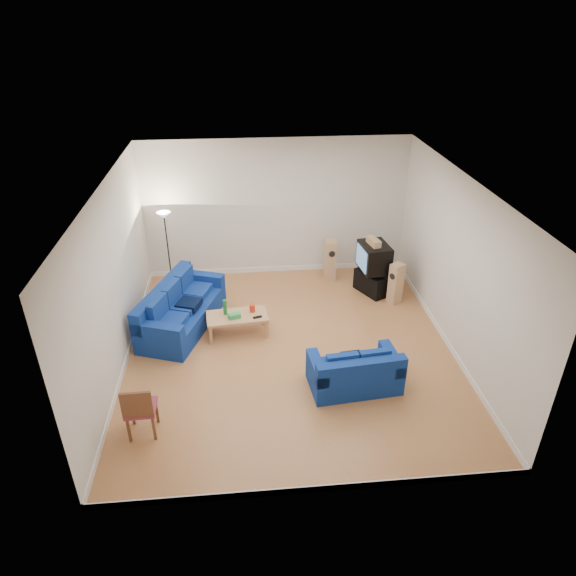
{
  "coord_description": "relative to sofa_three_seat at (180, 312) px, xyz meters",
  "views": [
    {
      "loc": [
        -0.79,
        -7.83,
        5.71
      ],
      "look_at": [
        0.0,
        0.4,
        1.1
      ],
      "focal_mm": 32.0,
      "sensor_mm": 36.0,
      "label": 1
    }
  ],
  "objects": [
    {
      "name": "av_receiver",
      "position": [
        4.11,
        1.01,
        0.2
      ],
      "size": [
        0.42,
        0.47,
        0.09
      ],
      "primitive_type": "cube",
      "rotation": [
        0.0,
        0.0,
        -1.26
      ],
      "color": "black",
      "rests_on": "tv_stand"
    },
    {
      "name": "sofa_loveseat",
      "position": [
        3.09,
        -2.2,
        -0.05
      ],
      "size": [
        1.56,
        0.97,
        0.74
      ],
      "rotation": [
        0.0,
        0.0,
        0.1
      ],
      "color": "navy",
      "rests_on": "ground"
    },
    {
      "name": "speaker_left",
      "position": [
        3.31,
        1.68,
        0.17
      ],
      "size": [
        0.25,
        0.32,
        0.99
      ],
      "rotation": [
        0.0,
        0.0,
        0.06
      ],
      "color": "tan",
      "rests_on": "ground"
    },
    {
      "name": "dining_chair",
      "position": [
        -0.3,
        -2.98,
        0.19
      ],
      "size": [
        0.45,
        0.45,
        0.93
      ],
      "rotation": [
        0.0,
        0.0,
        0.02
      ],
      "color": "brown",
      "rests_on": "ground"
    },
    {
      "name": "tv_stand",
      "position": [
        4.16,
        1.0,
        -0.08
      ],
      "size": [
        0.76,
        0.91,
        0.49
      ],
      "primitive_type": "cube",
      "rotation": [
        0.0,
        0.0,
        -1.09
      ],
      "color": "black",
      "rests_on": "ground"
    },
    {
      "name": "red_canister",
      "position": [
        1.44,
        -0.28,
        0.18
      ],
      "size": [
        0.14,
        0.14,
        0.15
      ],
      "primitive_type": "cylinder",
      "rotation": [
        0.0,
        0.0,
        0.41
      ],
      "color": "red",
      "rests_on": "coffee_table"
    },
    {
      "name": "sofa_three_seat",
      "position": [
        0.0,
        0.0,
        0.0
      ],
      "size": [
        1.69,
        2.48,
        0.88
      ],
      "rotation": [
        0.0,
        0.0,
        -1.91
      ],
      "color": "navy",
      "rests_on": "ground"
    },
    {
      "name": "tissue_box",
      "position": [
        1.09,
        -0.48,
        0.14
      ],
      "size": [
        0.25,
        0.19,
        0.09
      ],
      "primitive_type": "cube",
      "rotation": [
        0.0,
        0.0,
        0.3
      ],
      "color": "green",
      "rests_on": "coffee_table"
    },
    {
      "name": "room",
      "position": [
        2.11,
        -1.01,
        1.22
      ],
      "size": [
        6.01,
        6.51,
        3.21
      ],
      "color": "brown",
      "rests_on": "ground"
    },
    {
      "name": "television",
      "position": [
        4.14,
        0.99,
        0.55
      ],
      "size": [
        0.66,
        0.83,
        0.59
      ],
      "rotation": [
        0.0,
        0.0,
        -1.45
      ],
      "color": "black",
      "rests_on": "av_receiver"
    },
    {
      "name": "speaker_right",
      "position": [
        4.53,
        0.51,
        0.13
      ],
      "size": [
        0.34,
        0.32,
        0.92
      ],
      "rotation": [
        0.0,
        0.0,
        -1.01
      ],
      "color": "tan",
      "rests_on": "ground"
    },
    {
      "name": "remote",
      "position": [
        1.53,
        -0.52,
        0.11
      ],
      "size": [
        0.18,
        0.1,
        0.02
      ],
      "primitive_type": "cube",
      "rotation": [
        0.0,
        0.0,
        0.3
      ],
      "color": "black",
      "rests_on": "coffee_table"
    },
    {
      "name": "bottle",
      "position": [
        0.92,
        -0.33,
        0.26
      ],
      "size": [
        0.09,
        0.09,
        0.32
      ],
      "primitive_type": "cylinder",
      "rotation": [
        0.0,
        0.0,
        0.28
      ],
      "color": "#197233",
      "rests_on": "coffee_table"
    },
    {
      "name": "centre_speaker",
      "position": [
        4.1,
        0.98,
        0.91
      ],
      "size": [
        0.25,
        0.44,
        0.14
      ],
      "primitive_type": "cube",
      "rotation": [
        0.0,
        0.0,
        -1.35
      ],
      "color": "tan",
      "rests_on": "television"
    },
    {
      "name": "floor_lamp",
      "position": [
        -0.34,
        1.69,
        1.16
      ],
      "size": [
        0.31,
        0.31,
        1.81
      ],
      "color": "black",
      "rests_on": "ground"
    },
    {
      "name": "coffee_table",
      "position": [
        1.14,
        -0.4,
        0.04
      ],
      "size": [
        1.22,
        0.69,
        0.43
      ],
      "rotation": [
        0.0,
        0.0,
        0.09
      ],
      "color": "tan",
      "rests_on": "ground"
    }
  ]
}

